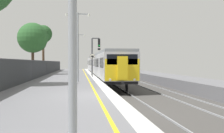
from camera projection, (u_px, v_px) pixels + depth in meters
ground at (156, 106)px, 14.04m from camera, size 17.40×110.00×1.21m
commuter_train_at_platform at (101, 65)px, 41.91m from camera, size 2.83×41.75×3.81m
signal_gantry at (94, 52)px, 33.69m from camera, size 1.10×0.24×4.56m
speed_limit_sign at (92, 62)px, 30.47m from camera, size 0.59×0.08×2.54m
platform_lamp_mid at (78, 41)px, 22.64m from camera, size 2.00×0.20×5.62m
platform_lamp_far at (78, 50)px, 40.91m from camera, size 2.00×0.20×5.75m
background_tree_centre at (43, 35)px, 45.55m from camera, size 2.89×2.89×7.68m
background_tree_right at (34, 39)px, 36.64m from camera, size 3.97×3.97×6.83m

